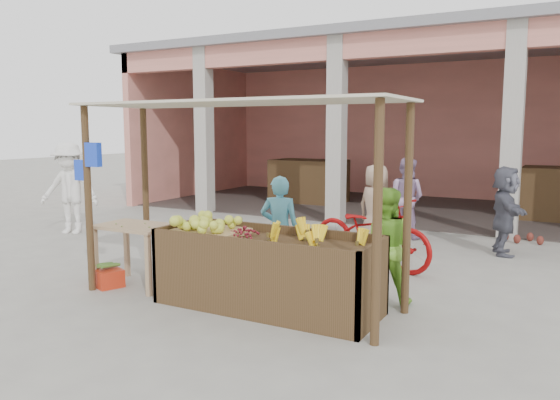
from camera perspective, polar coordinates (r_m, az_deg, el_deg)
The scene contains 19 objects.
ground at distance 6.72m, azimuth -5.12°, elevation -10.52°, with size 60.00×60.00×0.00m, color gray.
market_building at distance 14.68m, azimuth 14.83°, elevation 9.70°, with size 14.40×6.40×4.20m.
fruit_stall at distance 6.35m, azimuth -1.36°, elevation -7.79°, with size 2.60×0.95×0.80m, color #48311D.
stall_awning at distance 6.45m, azimuth -5.14°, elevation 6.60°, with size 4.09×1.35×2.39m.
banana_heap at distance 6.05m, azimuth 3.17°, elevation -3.75°, with size 1.04×0.57×0.19m, color yellow, non-canonical shape.
melon_tray at distance 6.63m, azimuth -7.56°, elevation -2.76°, with size 0.83×0.72×0.22m.
berry_heap at distance 6.43m, azimuth -3.70°, elevation -3.26°, with size 0.48×0.39×0.15m, color maroon.
side_table at distance 7.43m, azimuth -14.80°, elevation -3.57°, with size 1.02×0.68×0.82m.
papaya_pile at distance 7.39m, azimuth -14.87°, elevation -1.75°, with size 0.70×0.40×0.20m, color #3B7F29, non-canonical shape.
red_crate at distance 7.65m, azimuth -17.64°, elevation -7.69°, with size 0.45×0.32×0.23m, color red.
plantain_bundle at distance 7.61m, azimuth -17.68°, elevation -6.60°, with size 0.34×0.24×0.07m, color #548630, non-canonical shape.
produce_sacks at distance 10.88m, azimuth 24.12°, elevation -2.43°, with size 1.06×0.80×0.65m.
vendor_blue at distance 7.35m, azimuth -0.04°, elevation -2.70°, with size 0.58×0.42×1.54m, color #50A9C3.
vendor_green at distance 6.59m, azimuth 10.91°, elevation -4.40°, with size 0.70×0.41×1.46m, color #75B92F.
motorcycle at distance 8.27m, azimuth 9.45°, elevation -3.23°, with size 2.10×0.72×1.10m, color #8F0909.
shopper_a at distance 11.52m, azimuth -21.15°, elevation 1.52°, with size 1.25×0.63×1.95m, color white.
shopper_c at distance 9.51m, azimuth 9.99°, elevation -0.23°, with size 0.79×0.51×1.63m, color tan.
shopper_d at distance 9.66m, azimuth 22.47°, elevation -0.81°, with size 1.43×0.59×1.55m, color #4F505E.
shopper_f at distance 10.61m, azimuth 13.00°, elevation 0.61°, with size 0.82×0.47×1.67m, color #997AA2.
Camera 1 is at (3.54, -5.32, 2.07)m, focal length 35.00 mm.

